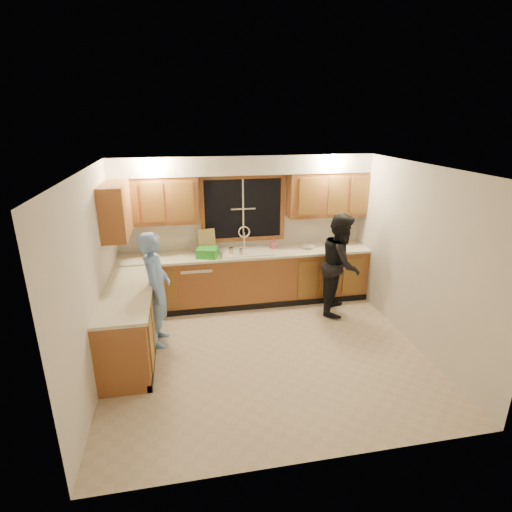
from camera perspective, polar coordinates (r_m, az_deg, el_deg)
The scene contains 26 objects.
floor at distance 5.67m, azimuth 1.42°, elevation -13.51°, with size 4.20×4.20×0.00m, color beige.
ceiling at distance 4.80m, azimuth 1.67°, elevation 12.48°, with size 4.20×4.20×0.00m, color silver.
wall_back at distance 6.88m, azimuth -1.85°, elevation 3.94°, with size 4.20×4.20×0.00m, color silver.
wall_left at distance 5.11m, azimuth -22.19°, elevation -3.07°, with size 3.80×3.80×0.00m, color silver.
wall_right at distance 5.89m, azimuth 21.91°, elevation -0.13°, with size 3.80×3.80×0.00m, color silver.
base_cabinets_back at distance 6.86m, azimuth -1.38°, elevation -3.26°, with size 4.20×0.60×0.88m, color #98582C.
base_cabinets_left at distance 5.70m, azimuth -17.55°, elevation -9.14°, with size 0.60×1.90×0.88m, color #98582C.
countertop_back at distance 6.68m, azimuth -1.39°, elevation 0.34°, with size 4.20×0.63×0.04m, color beige.
countertop_left at distance 5.50m, azimuth -17.87°, elevation -4.91°, with size 0.63×1.90×0.04m, color beige.
upper_cabinets_left at distance 6.52m, azimuth -14.24°, elevation 7.70°, with size 1.35×0.33×0.75m, color #98582C.
upper_cabinets_right at distance 6.95m, azimuth 10.13°, elevation 8.68°, with size 1.35×0.33×0.75m, color #98582C.
upper_cabinets_return at distance 5.97m, azimuth -19.42°, elevation 6.17°, with size 0.33×0.90×0.75m, color #98582C.
soffit at distance 6.50m, azimuth -1.70°, elevation 12.93°, with size 4.20×0.35×0.30m, color white.
window_frame at distance 6.78m, azimuth -1.86°, elevation 6.77°, with size 1.44×0.03×1.14m.
sink at distance 6.71m, azimuth -1.41°, elevation 0.11°, with size 0.86×0.52×0.57m.
dishwasher at distance 6.79m, azimuth -8.47°, elevation -4.01°, with size 0.60×0.56×0.82m, color silver.
stove at distance 5.20m, azimuth -18.21°, elevation -11.99°, with size 0.58×0.75×0.90m, color silver.
man at distance 5.68m, azimuth -14.07°, elevation -4.65°, with size 0.60×0.39×1.64m, color #749FDC.
woman at distance 6.57m, azimuth 12.02°, elevation -1.11°, with size 0.80×0.63×1.65m, color black.
knife_block at distance 6.76m, azimuth -15.48°, elevation 0.89°, with size 0.11×0.09×0.20m, color olive.
cutting_board at distance 6.71m, azimuth -7.02°, elevation 2.21°, with size 0.29×0.02×0.39m, color tan.
dish_crate at distance 6.50m, azimuth -6.98°, elevation 0.53°, with size 0.32×0.30×0.15m, color green.
soap_bottle at distance 6.87m, azimuth 2.47°, elevation 1.82°, with size 0.08×0.08×0.18m, color #F75E82.
bowl at distance 6.94m, azimuth 7.43°, elevation 1.30°, with size 0.21×0.21×0.05m, color silver.
can_left at distance 6.54m, azimuth -3.57°, elevation 0.66°, with size 0.07×0.07×0.13m, color #BFB093.
can_right at distance 6.50m, azimuth -2.16°, elevation 0.52°, with size 0.07×0.07×0.12m, color #BFB093.
Camera 1 is at (-1.03, -4.65, 3.06)m, focal length 28.00 mm.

